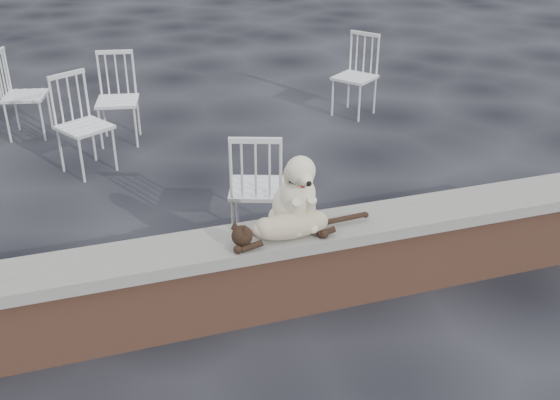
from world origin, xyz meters
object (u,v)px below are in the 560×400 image
object	(u,v)px
chair_b	(117,100)
chair_d	(355,76)
chair_a	(84,125)
chair_e	(25,94)
dog	(294,188)
cat	(289,224)
chair_c	(258,186)

from	to	relation	value
chair_b	chair_d	bearing A→B (deg)	11.78
chair_a	chair_e	size ratio (longest dim) A/B	1.00
dog	chair_b	size ratio (longest dim) A/B	0.56
cat	chair_e	xyz separation A→B (m)	(-1.66, 3.90, -0.20)
chair_e	chair_b	bearing A→B (deg)	-105.24
chair_b	chair_a	bearing A→B (deg)	-107.35
dog	chair_c	bearing A→B (deg)	88.95
chair_a	chair_e	world-z (taller)	same
chair_c	chair_a	world-z (taller)	same
cat	chair_d	xyz separation A→B (m)	(1.97, 3.44, -0.20)
dog	chair_a	bearing A→B (deg)	113.46
chair_d	chair_b	bearing A→B (deg)	-125.19
chair_d	chair_a	bearing A→B (deg)	-112.87
dog	chair_a	world-z (taller)	dog
dog	chair_d	world-z (taller)	dog
chair_d	chair_a	size ratio (longest dim) A/B	1.00
chair_c	chair_b	xyz separation A→B (m)	(-0.82, 2.44, 0.00)
chair_b	chair_a	distance (m)	0.77
chair_c	chair_a	size ratio (longest dim) A/B	1.00
chair_c	chair_d	size ratio (longest dim) A/B	1.00
cat	chair_a	distance (m)	2.96
chair_a	chair_c	bearing A→B (deg)	-85.48
chair_d	chair_e	bearing A→B (deg)	-132.90
cat	chair_c	world-z (taller)	chair_c
chair_c	chair_b	distance (m)	2.57
cat	chair_b	bearing A→B (deg)	101.01
chair_a	chair_d	bearing A→B (deg)	-16.65
chair_c	chair_a	bearing A→B (deg)	-36.68
dog	chair_c	world-z (taller)	dog
chair_a	chair_b	bearing A→B (deg)	31.90
dog	chair_b	distance (m)	3.39
chair_a	cat	bearing A→B (deg)	-97.45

